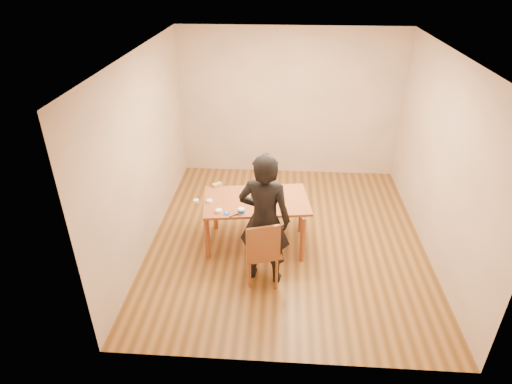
# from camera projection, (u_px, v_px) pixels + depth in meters

# --- Properties ---
(room_shell) EXTENTS (4.00, 4.50, 2.70)m
(room_shell) POSITION_uv_depth(u_px,v_px,m) (290.00, 146.00, 6.08)
(room_shell) COLOR #5A3916
(room_shell) RESTS_ON ground
(dining_table) EXTENTS (1.55, 1.05, 0.04)m
(dining_table) POSITION_uv_depth(u_px,v_px,m) (256.00, 201.00, 5.96)
(dining_table) COLOR brown
(dining_table) RESTS_ON floor
(dining_chair) EXTENTS (0.49, 0.49, 0.04)m
(dining_chair) POSITION_uv_depth(u_px,v_px,m) (264.00, 251.00, 5.42)
(dining_chair) COLOR brown
(dining_chair) RESTS_ON floor
(cake_plate) EXTENTS (0.29, 0.29, 0.02)m
(cake_plate) POSITION_uv_depth(u_px,v_px,m) (261.00, 195.00, 6.04)
(cake_plate) COLOR #A90B37
(cake_plate) RESTS_ON dining_table
(cake) EXTENTS (0.20, 0.20, 0.06)m
(cake) POSITION_uv_depth(u_px,v_px,m) (261.00, 193.00, 6.02)
(cake) COLOR white
(cake) RESTS_ON cake_plate
(frosting_dome) EXTENTS (0.19, 0.19, 0.03)m
(frosting_dome) POSITION_uv_depth(u_px,v_px,m) (261.00, 190.00, 6.00)
(frosting_dome) COLOR white
(frosting_dome) RESTS_ON cake
(frosting_tub) EXTENTS (0.09, 0.09, 0.08)m
(frosting_tub) POSITION_uv_depth(u_px,v_px,m) (241.00, 211.00, 5.62)
(frosting_tub) COLOR white
(frosting_tub) RESTS_ON dining_table
(frosting_lid) EXTENTS (0.09, 0.09, 0.01)m
(frosting_lid) POSITION_uv_depth(u_px,v_px,m) (227.00, 213.00, 5.64)
(frosting_lid) COLOR #1B3EB2
(frosting_lid) RESTS_ON dining_table
(frosting_dollop) EXTENTS (0.04, 0.04, 0.02)m
(frosting_dollop) POSITION_uv_depth(u_px,v_px,m) (227.00, 213.00, 5.63)
(frosting_dollop) COLOR white
(frosting_dollop) RESTS_ON frosting_lid
(ramekin_green) EXTENTS (0.09, 0.09, 0.04)m
(ramekin_green) POSITION_uv_depth(u_px,v_px,m) (219.00, 211.00, 5.66)
(ramekin_green) COLOR white
(ramekin_green) RESTS_ON dining_table
(ramekin_yellow) EXTENTS (0.08, 0.08, 0.04)m
(ramekin_yellow) POSITION_uv_depth(u_px,v_px,m) (210.00, 201.00, 5.88)
(ramekin_yellow) COLOR white
(ramekin_yellow) RESTS_ON dining_table
(ramekin_multi) EXTENTS (0.08, 0.08, 0.04)m
(ramekin_multi) POSITION_uv_depth(u_px,v_px,m) (196.00, 201.00, 5.89)
(ramekin_multi) COLOR white
(ramekin_multi) RESTS_ON dining_table
(candy_box_pink) EXTENTS (0.15, 0.13, 0.02)m
(candy_box_pink) POSITION_uv_depth(u_px,v_px,m) (217.00, 185.00, 6.29)
(candy_box_pink) COLOR #E936A9
(candy_box_pink) RESTS_ON dining_table
(candy_box_green) EXTENTS (0.15, 0.14, 0.02)m
(candy_box_green) POSITION_uv_depth(u_px,v_px,m) (217.00, 184.00, 6.29)
(candy_box_green) COLOR green
(candy_box_green) RESTS_ON candy_box_pink
(spatula) EXTENTS (0.12, 0.10, 0.01)m
(spatula) POSITION_uv_depth(u_px,v_px,m) (234.00, 215.00, 5.59)
(spatula) COLOR black
(spatula) RESTS_ON dining_table
(person) EXTENTS (0.71, 0.53, 1.79)m
(person) POSITION_uv_depth(u_px,v_px,m) (264.00, 220.00, 5.24)
(person) COLOR black
(person) RESTS_ON floor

